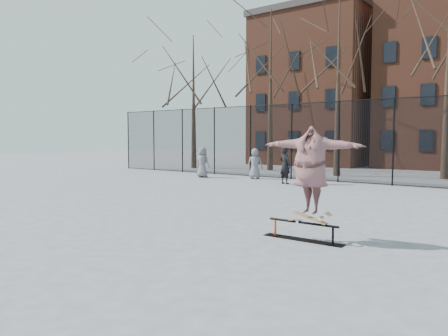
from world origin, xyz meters
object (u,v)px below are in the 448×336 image
Objects in this scene: skate_rail at (303,233)px; bystander_red at (307,164)px; skateboard at (310,220)px; skater at (311,175)px; bystander_extra at (255,164)px; bystander_black at (285,165)px; bystander_grey at (203,162)px.

bystander_red reaches higher than skate_rail.
bystander_red is (-5.31, 10.37, 0.48)m from skateboard.
skateboard is at bearing 0.00° from skater.
skate_rail is 1.13× the size of bystander_extra.
bystander_black reaches higher than bystander_extra.
bystander_extra is at bearing -163.66° from bystander_grey.
bystander_grey is (-11.42, 9.96, 0.38)m from skateboard.
bystander_red is (0.81, 0.63, 0.06)m from bystander_black.
skater is (0.00, 0.00, 0.97)m from skateboard.
bystander_grey is at bearing 135.52° from skater.
skate_rail is 1.27m from skater.
bystander_black reaches higher than skateboard.
bystander_black is at bearing 129.62° from bystander_extra.
skate_rail is 11.43m from bystander_black.
skateboard is 0.37× the size of skater.
skate_rail is 0.98× the size of bystander_red.
bystander_red is 3.43m from bystander_extra.
skateboard reaches higher than skate_rail.
skater is 1.29× the size of bystander_black.
bystander_red is (-5.15, 10.37, 0.78)m from skate_rail.
bystander_black is 2.86m from bystander_extra.
bystander_extra is (-8.67, 11.02, 0.36)m from skateboard.
skater is at bearing 134.07° from bystander_grey.
bystander_black is at bearing 118.77° from skater.
bystander_black is (-5.95, 9.73, 0.72)m from skate_rail.
bystander_grey is at bearing 10.53° from bystander_red.
skater is at bearing 138.82° from bystander_black.
skate_rail is 0.81× the size of skater.
skateboard is (0.16, -0.00, 0.30)m from skate_rail.
skate_rail is 1.05× the size of bystander_black.
skateboard is 0.49× the size of bystander_grey.
bystander_red is at bearing 178.99° from bystander_grey.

